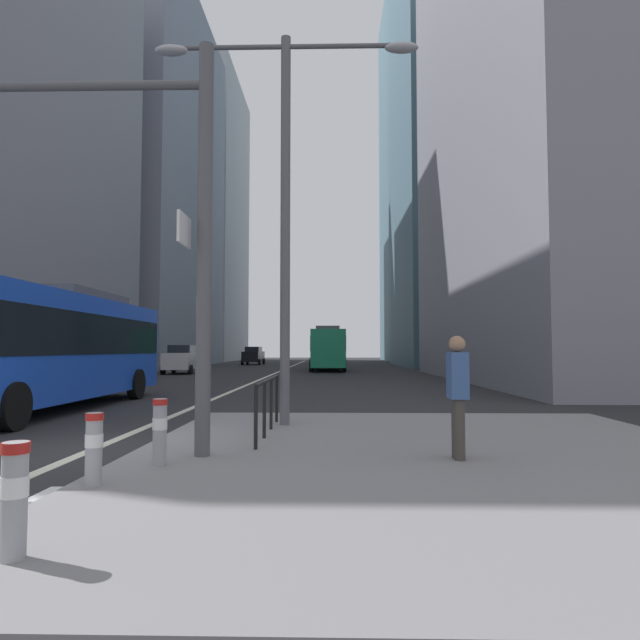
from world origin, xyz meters
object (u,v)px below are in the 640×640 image
(car_receding_near, at_px, (327,355))
(traffic_signal_gantry, at_px, (50,180))
(car_receding_far, at_px, (320,355))
(bollard_front, at_px, (14,494))
(car_oncoming_far, at_px, (253,355))
(bollard_left, at_px, (94,445))
(city_bus_blue_oncoming, at_px, (47,343))
(street_lamp_post, at_px, (285,173))
(car_oncoming_mid, at_px, (182,359))
(bollard_right, at_px, (160,428))
(pedestrian_waiting, at_px, (458,390))
(city_bus_red_receding, at_px, (327,347))

(car_receding_near, height_order, traffic_signal_gantry, traffic_signal_gantry)
(traffic_signal_gantry, bearing_deg, car_receding_far, 86.95)
(car_receding_near, relative_size, bollard_front, 5.08)
(car_receding_far, distance_m, car_oncoming_far, 7.57)
(traffic_signal_gantry, xyz_separation_m, bollard_left, (1.49, -1.69, -3.55))
(city_bus_blue_oncoming, distance_m, bollard_left, 9.91)
(traffic_signal_gantry, distance_m, street_lamp_post, 4.65)
(car_oncoming_mid, height_order, bollard_right, car_oncoming_mid)
(bollard_right, bearing_deg, car_receding_far, 88.99)
(car_oncoming_far, height_order, bollard_left, car_oncoming_far)
(car_receding_near, height_order, street_lamp_post, street_lamp_post)
(city_bus_blue_oncoming, distance_m, pedestrian_waiting, 11.71)
(car_receding_near, relative_size, traffic_signal_gantry, 0.63)
(city_bus_blue_oncoming, xyz_separation_m, bollard_left, (5.07, -8.42, -1.24))
(street_lamp_post, xyz_separation_m, bollard_right, (-1.31, -3.78, -4.66))
(traffic_signal_gantry, bearing_deg, bollard_right, -17.30)
(street_lamp_post, distance_m, bollard_front, 8.49)
(city_bus_red_receding, distance_m, street_lamp_post, 32.41)
(car_oncoming_far, xyz_separation_m, bollard_front, (6.25, -54.47, -0.37))
(car_receding_near, xyz_separation_m, pedestrian_waiting, (2.32, -59.12, 0.10))
(city_bus_blue_oncoming, height_order, street_lamp_post, street_lamp_post)
(city_bus_blue_oncoming, bearing_deg, pedestrian_waiting, -36.02)
(traffic_signal_gantry, height_order, bollard_left, traffic_signal_gantry)
(car_receding_near, height_order, bollard_right, car_receding_near)
(bollard_front, xyz_separation_m, pedestrian_waiting, (4.04, 3.63, 0.48))
(bollard_front, bearing_deg, street_lamp_post, 79.06)
(car_oncoming_mid, bearing_deg, city_bus_blue_oncoming, -83.43)
(bollard_right, bearing_deg, street_lamp_post, 70.85)
(car_receding_far, height_order, car_oncoming_far, same)
(car_receding_far, bearing_deg, bollard_front, -90.99)
(traffic_signal_gantry, height_order, pedestrian_waiting, traffic_signal_gantry)
(car_oncoming_mid, height_order, bollard_front, car_oncoming_mid)
(city_bus_blue_oncoming, height_order, bollard_front, city_bus_blue_oncoming)
(city_bus_red_receding, distance_m, traffic_signal_gantry, 35.68)
(street_lamp_post, distance_m, pedestrian_waiting, 5.99)
(car_receding_far, relative_size, bollard_left, 5.51)
(city_bus_red_receding, height_order, street_lamp_post, street_lamp_post)
(car_oncoming_far, distance_m, street_lamp_post, 48.30)
(traffic_signal_gantry, distance_m, bollard_left, 4.20)
(street_lamp_post, height_order, pedestrian_waiting, street_lamp_post)
(city_bus_red_receding, height_order, car_receding_near, city_bus_red_receding)
(city_bus_red_receding, xyz_separation_m, bollard_left, (-2.23, -37.10, -1.24))
(city_bus_red_receding, bearing_deg, pedestrian_waiting, -86.53)
(bollard_right, relative_size, pedestrian_waiting, 0.51)
(car_oncoming_mid, distance_m, pedestrian_waiting, 31.62)
(bollard_front, distance_m, bollard_left, 2.11)
(city_bus_red_receding, relative_size, pedestrian_waiting, 6.32)
(bollard_front, relative_size, bollard_left, 1.04)
(bollard_right, bearing_deg, bollard_front, -90.62)
(car_oncoming_far, xyz_separation_m, traffic_signal_gantry, (4.41, -50.70, 3.15))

